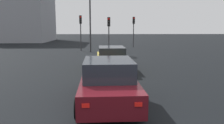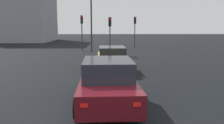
# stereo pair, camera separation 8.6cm
# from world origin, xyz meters

# --- Properties ---
(car_yellow_lead) EXTENTS (4.85, 2.15, 1.47)m
(car_yellow_lead) POSITION_xyz_m (9.03, -0.05, 0.72)
(car_yellow_lead) COLOR gold
(car_yellow_lead) RESTS_ON ground_plane
(car_maroon_second) EXTENTS (4.81, 2.23, 1.60)m
(car_maroon_second) POSITION_xyz_m (2.66, 0.22, 0.77)
(car_maroon_second) COLOR #510F16
(car_maroon_second) RESTS_ON ground_plane
(traffic_light_near_left) EXTENTS (0.32, 0.30, 3.66)m
(traffic_light_near_left) POSITION_xyz_m (17.55, 0.00, 2.64)
(traffic_light_near_left) COLOR #2D2D30
(traffic_light_near_left) RESTS_ON ground_plane
(traffic_light_near_right) EXTENTS (0.32, 0.30, 4.00)m
(traffic_light_near_right) POSITION_xyz_m (24.72, -3.36, 2.88)
(traffic_light_near_right) COLOR #2D2D30
(traffic_light_near_right) RESTS_ON ground_plane
(traffic_light_far_left) EXTENTS (0.33, 0.30, 3.96)m
(traffic_light_far_left) POSITION_xyz_m (20.33, 3.12, 2.85)
(traffic_light_far_left) COLOR #2D2D30
(traffic_light_far_left) RESTS_ON ground_plane
(street_lamp_kerbside) EXTENTS (0.56, 0.36, 6.39)m
(street_lamp_kerbside) POSITION_xyz_m (19.04, 1.95, 3.83)
(street_lamp_kerbside) COLOR #2D2D30
(street_lamp_kerbside) RESTS_ON ground_plane
(building_facade_left) EXTENTS (11.05, 10.16, 11.89)m
(building_facade_left) POSITION_xyz_m (38.07, 16.00, 5.95)
(building_facade_left) COLOR gray
(building_facade_left) RESTS_ON ground_plane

